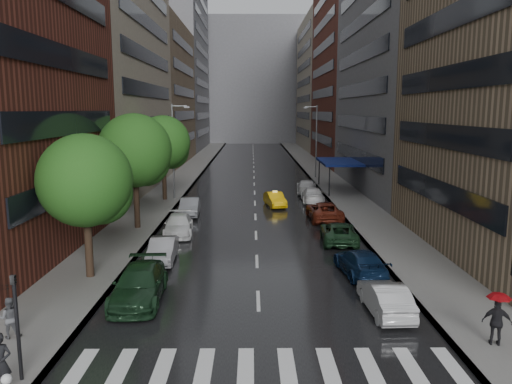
% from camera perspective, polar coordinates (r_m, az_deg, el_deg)
% --- Properties ---
extents(ground, '(220.00, 220.00, 0.00)m').
position_cam_1_polar(ground, '(19.57, 0.42, -16.67)').
color(ground, gray).
rests_on(ground, ground).
extents(road, '(14.00, 140.00, 0.01)m').
position_cam_1_polar(road, '(68.13, -0.24, 2.13)').
color(road, black).
rests_on(road, ground).
extents(sidewalk_left, '(4.00, 140.00, 0.15)m').
position_cam_1_polar(sidewalk_left, '(68.67, -7.77, 2.16)').
color(sidewalk_left, gray).
rests_on(sidewalk_left, ground).
extents(sidewalk_right, '(4.00, 140.00, 0.15)m').
position_cam_1_polar(sidewalk_right, '(68.75, 7.29, 2.18)').
color(sidewalk_right, gray).
rests_on(sidewalk_right, ground).
extents(crosswalk, '(13.15, 2.80, 0.01)m').
position_cam_1_polar(crosswalk, '(17.80, 1.21, -19.46)').
color(crosswalk, silver).
rests_on(crosswalk, ground).
extents(buildings_left, '(8.00, 108.00, 38.00)m').
position_cam_1_polar(buildings_left, '(78.13, -11.72, 14.62)').
color(buildings_left, maroon).
rests_on(buildings_left, ground).
extents(buildings_right, '(8.05, 109.10, 36.00)m').
position_cam_1_polar(buildings_right, '(76.11, 11.45, 14.05)').
color(buildings_right, '#937A5B').
rests_on(buildings_right, ground).
extents(building_far, '(40.00, 14.00, 32.00)m').
position_cam_1_polar(building_far, '(135.78, -0.37, 12.50)').
color(building_far, slate).
rests_on(building_far, ground).
extents(tree_near, '(4.68, 4.68, 7.47)m').
position_cam_1_polar(tree_near, '(26.25, -18.95, 1.22)').
color(tree_near, '#382619').
rests_on(tree_near, ground).
extents(tree_mid, '(5.25, 5.25, 8.37)m').
position_cam_1_polar(tree_mid, '(36.49, -13.70, 4.61)').
color(tree_mid, '#382619').
rests_on(tree_mid, ground).
extents(tree_far, '(5.08, 5.08, 8.10)m').
position_cam_1_polar(tree_far, '(47.76, -10.56, 5.56)').
color(tree_far, '#382619').
rests_on(tree_far, ground).
extents(taxi, '(2.08, 4.11, 1.29)m').
position_cam_1_polar(taxi, '(44.79, 2.18, -0.85)').
color(taxi, '#F1B50C').
rests_on(taxi, ground).
extents(parked_cars_left, '(2.37, 23.52, 1.54)m').
position_cam_1_polar(parked_cars_left, '(31.01, -10.01, -5.48)').
color(parked_cars_left, '#17331D').
rests_on(parked_cars_left, ground).
extents(parked_cars_right, '(2.59, 35.55, 1.45)m').
position_cam_1_polar(parked_cars_right, '(38.12, 8.12, -2.67)').
color(parked_cars_right, '#BCBCBC').
rests_on(parked_cars_right, ground).
extents(ped_bag_walker, '(0.71, 0.51, 1.85)m').
position_cam_1_polar(ped_bag_walker, '(17.63, -27.17, -17.06)').
color(ped_bag_walker, black).
rests_on(ped_bag_walker, sidewalk_left).
extents(ped_black_umbrella, '(0.96, 0.98, 2.09)m').
position_cam_1_polar(ped_black_umbrella, '(21.12, -26.43, -11.56)').
color(ped_black_umbrella, '#57595D').
rests_on(ped_black_umbrella, sidewalk_left).
extents(ped_red_umbrella, '(1.09, 0.82, 2.01)m').
position_cam_1_polar(ped_red_umbrella, '(20.45, 25.89, -12.43)').
color(ped_red_umbrella, black).
rests_on(ped_red_umbrella, sidewalk_right).
extents(traffic_light, '(0.18, 0.15, 3.45)m').
position_cam_1_polar(traffic_light, '(17.61, -25.67, -12.79)').
color(traffic_light, black).
rests_on(traffic_light, sidewalk_left).
extents(street_lamp_left, '(1.74, 0.22, 9.00)m').
position_cam_1_polar(street_lamp_left, '(48.30, -9.37, 4.85)').
color(street_lamp_left, gray).
rests_on(street_lamp_left, sidewalk_left).
extents(street_lamp_right, '(1.74, 0.22, 9.00)m').
position_cam_1_polar(street_lamp_right, '(63.20, 6.83, 5.95)').
color(street_lamp_right, gray).
rests_on(street_lamp_right, sidewalk_right).
extents(awning, '(4.00, 8.00, 3.12)m').
position_cam_1_polar(awning, '(53.67, 9.48, 3.41)').
color(awning, navy).
rests_on(awning, sidewalk_right).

